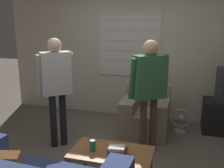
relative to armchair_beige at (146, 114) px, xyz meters
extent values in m
plane|color=#665B51|center=(-0.35, -1.29, -0.32)|extent=(16.00, 16.00, 0.00)
cube|color=beige|center=(-0.35, 0.74, 0.96)|extent=(5.20, 0.06, 2.55)
cube|color=silver|center=(-0.45, 0.70, 1.07)|extent=(1.17, 0.02, 1.16)
cube|color=#A4A099|center=(-0.45, 0.69, 0.59)|extent=(1.15, 0.00, 0.01)
cube|color=#A4A099|center=(-0.45, 0.69, 0.78)|extent=(1.15, 0.00, 0.01)
cube|color=#A4A099|center=(-0.45, 0.69, 0.97)|extent=(1.15, 0.00, 0.01)
cube|color=#A4A099|center=(-0.45, 0.69, 1.17)|extent=(1.15, 0.00, 0.01)
cube|color=#A4A099|center=(-0.45, 0.69, 1.36)|extent=(1.15, 0.00, 0.01)
cube|color=#A4A099|center=(-0.45, 0.69, 1.55)|extent=(1.15, 0.00, 0.01)
cube|color=#935B2D|center=(-0.95, -2.37, 0.22)|extent=(0.40, 0.30, 0.37)
cube|color=gray|center=(0.00, -0.04, -0.11)|extent=(0.77, 0.80, 0.41)
cube|color=gray|center=(0.00, 0.25, 0.27)|extent=(0.77, 0.20, 0.36)
cube|color=gray|center=(0.26, -0.04, 0.18)|extent=(0.24, 0.80, 0.18)
cube|color=gray|center=(-0.26, -0.04, 0.18)|extent=(0.24, 0.80, 0.18)
cube|color=brown|center=(-0.13, -1.63, 0.11)|extent=(0.91, 0.52, 0.04)
cylinder|color=brown|center=(-0.54, -1.41, -0.11)|extent=(0.04, 0.04, 0.41)
cylinder|color=brown|center=(0.29, -1.41, -0.11)|extent=(0.04, 0.04, 0.41)
cylinder|color=black|center=(-1.24, -0.91, 0.09)|extent=(0.10, 0.10, 0.82)
cylinder|color=black|center=(-1.13, -0.81, 0.09)|extent=(0.10, 0.10, 0.82)
cube|color=beige|center=(-1.18, -0.86, 0.81)|extent=(0.45, 0.42, 0.61)
sphere|color=beige|center=(-1.18, -0.86, 1.21)|extent=(0.20, 0.20, 0.20)
cylinder|color=beige|center=(-1.39, -0.98, 0.80)|extent=(0.15, 0.16, 0.59)
cylinder|color=beige|center=(-1.17, -0.52, 0.94)|extent=(0.40, 0.46, 0.36)
cube|color=white|center=(-1.33, -0.33, 0.79)|extent=(0.09, 0.09, 0.12)
cylinder|color=#4C4233|center=(0.08, -0.72, 0.09)|extent=(0.10, 0.10, 0.81)
cylinder|color=#4C4233|center=(0.20, -0.62, 0.09)|extent=(0.10, 0.10, 0.81)
cube|color=#336642|center=(0.14, -0.67, 0.79)|extent=(0.48, 0.45, 0.61)
sphere|color=tan|center=(0.14, -0.67, 1.19)|extent=(0.21, 0.21, 0.21)
cylinder|color=#336642|center=(-0.08, -0.80, 0.78)|extent=(0.15, 0.16, 0.58)
cylinder|color=#336642|center=(0.15, -0.29, 1.04)|extent=(0.43, 0.49, 0.13)
cube|color=white|center=(-0.03, -0.07, 1.01)|extent=(0.05, 0.05, 0.13)
cube|color=#33754C|center=(-0.04, -1.69, 0.15)|extent=(0.19, 0.16, 0.04)
cube|color=maroon|center=(-0.05, -1.67, 0.18)|extent=(0.21, 0.20, 0.03)
cube|color=beige|center=(-0.05, -1.69, 0.21)|extent=(0.19, 0.15, 0.03)
cylinder|color=#238E47|center=(-0.33, -1.67, 0.19)|extent=(0.07, 0.07, 0.12)
cylinder|color=silver|center=(-0.33, -1.67, 0.25)|extent=(0.06, 0.06, 0.00)
cube|color=black|center=(0.02, -1.68, 0.14)|extent=(0.10, 0.13, 0.02)
cylinder|color=#A8A8AD|center=(0.58, 0.15, -0.31)|extent=(0.20, 0.20, 0.02)
cylinder|color=#A8A8AD|center=(0.58, 0.15, -0.26)|extent=(0.03, 0.03, 0.08)
torus|color=#A8A8AD|center=(0.58, 0.15, -0.07)|extent=(0.33, 0.02, 0.33)
sphere|color=#A8A8AD|center=(0.58, 0.15, -0.07)|extent=(0.09, 0.09, 0.09)
camera|label=1|loc=(0.61, -4.18, 1.56)|focal=42.00mm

